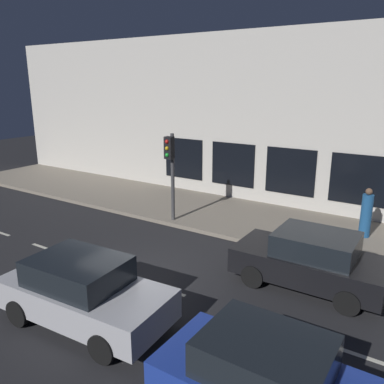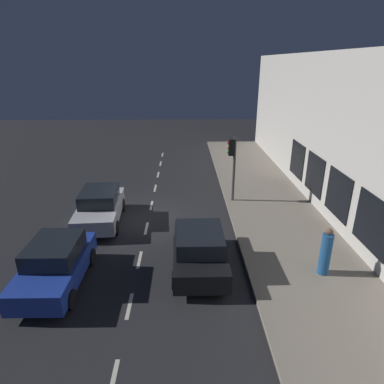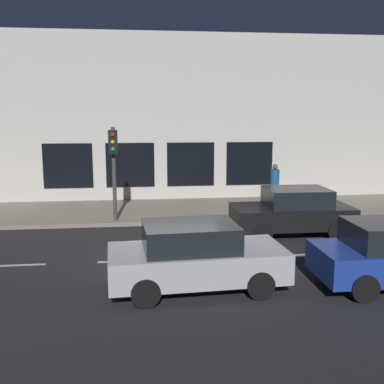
{
  "view_description": "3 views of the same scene",
  "coord_description": "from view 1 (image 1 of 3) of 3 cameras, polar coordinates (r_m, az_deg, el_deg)",
  "views": [
    {
      "loc": [
        -7.67,
        -6.76,
        5.44
      ],
      "look_at": [
        2.42,
        -0.25,
        2.08
      ],
      "focal_mm": 36.73,
      "sensor_mm": 36.0,
      "label": 1
    },
    {
      "loc": [
        1.74,
        -14.57,
        7.13
      ],
      "look_at": [
        2.11,
        -0.55,
        1.6
      ],
      "focal_mm": 30.92,
      "sensor_mm": 36.0,
      "label": 2
    },
    {
      "loc": [
        -12.46,
        1.02,
        4.11
      ],
      "look_at": [
        2.0,
        -0.68,
        1.58
      ],
      "focal_mm": 43.03,
      "sensor_mm": 36.0,
      "label": 3
    }
  ],
  "objects": [
    {
      "name": "parked_car_0",
      "position": [
        11.3,
        16.79,
        -9.41
      ],
      "size": [
        1.96,
        3.99,
        1.58
      ],
      "rotation": [
        0.0,
        0.0,
        -0.0
      ],
      "color": "black",
      "rests_on": "ground"
    },
    {
      "name": "sidewalk",
      "position": [
        16.38,
        6.54,
        -3.61
      ],
      "size": [
        4.5,
        32.0,
        0.15
      ],
      "color": "gray",
      "rests_on": "ground"
    },
    {
      "name": "pedestrian_0",
      "position": [
        15.11,
        23.96,
        -3.0
      ],
      "size": [
        0.47,
        0.47,
        1.77
      ],
      "rotation": [
        0.0,
        0.0,
        4.41
      ],
      "color": "#1E5189",
      "rests_on": "sidewalk"
    },
    {
      "name": "parked_car_2",
      "position": [
        9.68,
        -15.48,
        -13.72
      ],
      "size": [
        2.12,
        4.2,
        1.58
      ],
      "rotation": [
        0.0,
        0.0,
        3.2
      ],
      "color": "#B7B7BC",
      "rests_on": "ground"
    },
    {
      "name": "traffic_light",
      "position": [
        15.03,
        -3.11,
        4.38
      ],
      "size": [
        0.49,
        0.32,
        3.44
      ],
      "color": "#424244",
      "rests_on": "sidewalk"
    },
    {
      "name": "lane_centre_line",
      "position": [
        11.03,
        -3.66,
        -13.96
      ],
      "size": [
        0.12,
        27.2,
        0.01
      ],
      "color": "beige",
      "rests_on": "ground"
    },
    {
      "name": "building_facade",
      "position": [
        17.88,
        10.62,
        10.1
      ],
      "size": [
        0.65,
        32.0,
        7.62
      ],
      "color": "beige",
      "rests_on": "ground"
    },
    {
      "name": "ground_plane",
      "position": [
        11.59,
        -7.74,
        -12.55
      ],
      "size": [
        60.0,
        60.0,
        0.0
      ],
      "primitive_type": "plane",
      "color": "#232326"
    }
  ]
}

